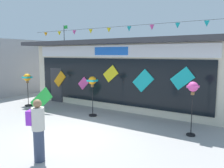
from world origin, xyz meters
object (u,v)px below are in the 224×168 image
at_px(wind_spinner_far_left, 27,81).
at_px(wind_spinner_center_left, 193,92).
at_px(kite_shop_building, 130,72).
at_px(wind_spinner_left, 92,85).
at_px(person_near_camera, 38,129).
at_px(display_kite_on_ground, 41,100).

relative_size(wind_spinner_far_left, wind_spinner_center_left, 0.93).
height_order(kite_shop_building, wind_spinner_center_left, kite_shop_building).
distance_m(wind_spinner_far_left, wind_spinner_left, 4.23).
bearing_deg(wind_spinner_center_left, wind_spinner_left, 177.80).
bearing_deg(wind_spinner_far_left, person_near_camera, -35.12).
bearing_deg(display_kite_on_ground, person_near_camera, -40.98).
relative_size(person_near_camera, display_kite_on_ground, 1.45).
xyz_separation_m(kite_shop_building, wind_spinner_left, (-0.10, -3.38, -0.35)).
bearing_deg(display_kite_on_ground, wind_spinner_left, 17.93).
distance_m(wind_spinner_left, display_kite_on_ground, 2.77).
bearing_deg(person_near_camera, wind_spinner_center_left, -58.68).
height_order(wind_spinner_far_left, wind_spinner_left, wind_spinner_left).
height_order(wind_spinner_far_left, wind_spinner_center_left, wind_spinner_center_left).
relative_size(kite_shop_building, person_near_camera, 6.68).
bearing_deg(wind_spinner_left, wind_spinner_center_left, -2.20).
bearing_deg(wind_spinner_center_left, display_kite_on_ground, -174.72).
bearing_deg(wind_spinner_center_left, kite_shop_building, 140.83).
height_order(wind_spinner_left, wind_spinner_center_left, wind_spinner_center_left).
bearing_deg(kite_shop_building, wind_spinner_center_left, -39.17).
distance_m(kite_shop_building, wind_spinner_center_left, 5.62).
xyz_separation_m(wind_spinner_center_left, display_kite_on_ground, (-6.98, -0.65, -0.93)).
bearing_deg(wind_spinner_left, display_kite_on_ground, -162.07).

